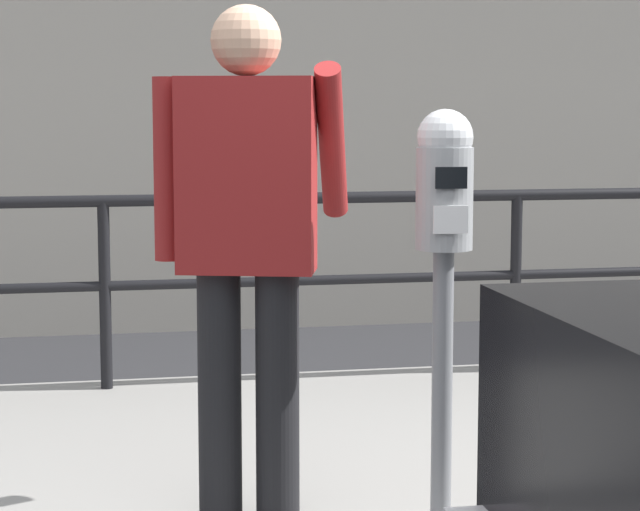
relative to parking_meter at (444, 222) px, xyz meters
The scene contains 5 objects.
sidewalk_curb 1.52m from the parking_meter, 88.41° to the left, with size 36.00×3.08×0.15m, color gray.
parking_meter is the anchor object (origin of this frame).
pedestrian_at_meter 0.66m from the parking_meter, 159.69° to the left, with size 0.72×0.48×1.76m.
background_railing 2.39m from the parking_meter, 89.32° to the left, with size 24.06×0.06×0.99m.
backdrop_wall 4.94m from the parking_meter, 89.67° to the left, with size 32.00×0.50×3.19m, color gray.
Camera 1 is at (-1.20, -3.35, 1.58)m, focal length 69.10 mm.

